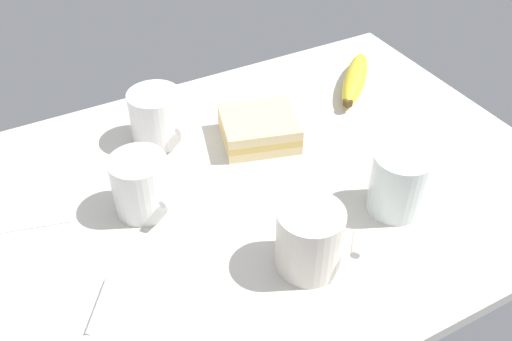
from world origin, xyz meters
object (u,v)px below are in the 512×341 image
at_px(coffee_mug_milky, 141,184).
at_px(glass_of_milk, 398,186).
at_px(coffee_mug_black, 157,116).
at_px(banana, 355,78).
at_px(coffee_mug_spare, 310,238).
at_px(sandwich_main, 259,129).
at_px(paper_napkin, 14,192).
at_px(spoon, 88,333).

relative_size(coffee_mug_milky, glass_of_milk, 1.10).
xyz_separation_m(coffee_mug_black, banana, (-0.37, 0.02, -0.03)).
bearing_deg(coffee_mug_black, coffee_mug_milky, 62.15).
height_order(coffee_mug_milky, glass_of_milk, glass_of_milk).
xyz_separation_m(coffee_mug_spare, sandwich_main, (-0.07, -0.26, -0.02)).
height_order(coffee_mug_black, glass_of_milk, glass_of_milk).
distance_m(sandwich_main, paper_napkin, 0.38).
relative_size(coffee_mug_spare, spoon, 0.96).
height_order(banana, spoon, banana).
bearing_deg(coffee_mug_milky, coffee_mug_spare, 127.36).
distance_m(sandwich_main, spoon, 0.42).
bearing_deg(paper_napkin, spoon, 96.32).
bearing_deg(paper_napkin, banana, -179.89).
bearing_deg(banana, spoon, 26.62).
distance_m(coffee_mug_black, paper_napkin, 0.24).
height_order(coffee_mug_black, coffee_mug_spare, coffee_mug_spare).
xyz_separation_m(coffee_mug_milky, sandwich_main, (-0.22, -0.06, -0.02)).
bearing_deg(glass_of_milk, spoon, 0.32).
bearing_deg(sandwich_main, paper_napkin, -8.46).
relative_size(coffee_mug_milky, spoon, 0.96).
height_order(coffee_mug_black, paper_napkin, coffee_mug_black).
xyz_separation_m(coffee_mug_spare, banana, (-0.30, -0.32, -0.03)).
bearing_deg(coffee_mug_milky, paper_napkin, -37.22).
bearing_deg(coffee_mug_black, sandwich_main, 151.12).
relative_size(spoon, paper_napkin, 0.64).
xyz_separation_m(sandwich_main, banana, (-0.23, -0.06, -0.00)).
height_order(coffee_mug_black, banana, coffee_mug_black).
distance_m(coffee_mug_milky, spoon, 0.21).
distance_m(banana, paper_napkin, 0.61).
xyz_separation_m(glass_of_milk, spoon, (0.44, 0.00, -0.04)).
bearing_deg(glass_of_milk, coffee_mug_milky, -27.81).
distance_m(coffee_mug_milky, sandwich_main, 0.23).
xyz_separation_m(coffee_mug_black, coffee_mug_spare, (-0.07, 0.34, 0.00)).
bearing_deg(coffee_mug_spare, paper_napkin, -45.73).
distance_m(coffee_mug_spare, paper_napkin, 0.44).
bearing_deg(spoon, coffee_mug_spare, 174.15).
xyz_separation_m(coffee_mug_spare, spoon, (0.28, -0.03, -0.04)).
height_order(spoon, paper_napkin, spoon).
relative_size(banana, paper_napkin, 0.93).
bearing_deg(coffee_mug_milky, banana, -164.82).
relative_size(sandwich_main, banana, 0.92).
relative_size(coffee_mug_milky, paper_napkin, 0.61).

